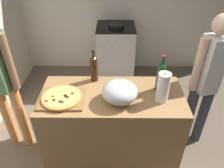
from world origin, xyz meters
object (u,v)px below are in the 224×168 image
mixing_bowl (120,92)px  wine_bottle_amber (94,68)px  wine_bottle_green (161,76)px  person_in_red (206,81)px  person_in_stripes (1,78)px  paper_towel_roll (163,88)px  stove (116,53)px  pizza (62,97)px

mixing_bowl → wine_bottle_amber: wine_bottle_amber is taller
wine_bottle_green → person_in_red: person_in_red is taller
person_in_stripes → paper_towel_roll: bearing=-10.3°
wine_bottle_amber → stove: 1.57m
person_in_stripes → person_in_red: size_ratio=1.04×
wine_bottle_amber → person_in_stripes: bearing=-177.7°
pizza → wine_bottle_amber: 0.43m
paper_towel_roll → stove: (-0.39, 1.77, -0.58)m
mixing_bowl → wine_bottle_amber: (-0.25, 0.32, 0.05)m
pizza → person_in_red: (1.41, 0.32, -0.04)m
wine_bottle_green → person_in_red: 0.56m
wine_bottle_amber → person_in_red: 1.15m
paper_towel_roll → wine_bottle_amber: wine_bottle_amber is taller
mixing_bowl → person_in_stripes: bearing=166.3°
mixing_bowl → person_in_stripes: (-1.18, 0.29, -0.06)m
pizza → wine_bottle_green: wine_bottle_green is taller
pizza → paper_towel_roll: bearing=0.0°
wine_bottle_amber → mixing_bowl: bearing=-52.7°
stove → person_in_red: size_ratio=0.61×
stove → person_in_red: person_in_red is taller
person_in_red → wine_bottle_amber: bearing=179.9°
wine_bottle_green → wine_bottle_amber: size_ratio=1.10×
mixing_bowl → pizza: bearing=179.4°
wine_bottle_green → stove: (-0.40, 1.61, -0.60)m
stove → person_in_stripes: 1.94m
pizza → mixing_bowl: size_ratio=1.13×
mixing_bowl → person_in_red: 0.95m
mixing_bowl → paper_towel_roll: paper_towel_roll is taller
person_in_red → mixing_bowl: bearing=-160.0°
mixing_bowl → wine_bottle_green: wine_bottle_green is taller
pizza → mixing_bowl: 0.52m
mixing_bowl → wine_bottle_amber: size_ratio=0.94×
pizza → wine_bottle_green: (0.90, 0.16, 0.13)m
wine_bottle_green → pizza: bearing=-170.1°
pizza → person_in_stripes: (-0.66, 0.28, 0.01)m
stove → wine_bottle_amber: bearing=-98.9°
wine_bottle_green → person_in_stripes: bearing=175.4°
wine_bottle_green → paper_towel_roll: bearing=-91.8°
pizza → person_in_red: person_in_red is taller
wine_bottle_green → wine_bottle_amber: (-0.63, 0.16, -0.02)m
paper_towel_roll → person_in_stripes: 1.58m
wine_bottle_green → stove: wine_bottle_green is taller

